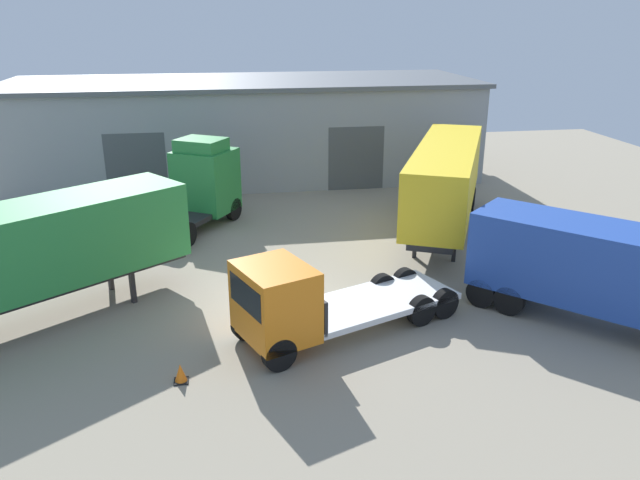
{
  "coord_description": "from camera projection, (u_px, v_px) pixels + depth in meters",
  "views": [
    {
      "loc": [
        -1.73,
        -19.97,
        9.59
      ],
      "look_at": [
        1.89,
        1.58,
        1.6
      ],
      "focal_mm": 35.0,
      "sensor_mm": 36.0,
      "label": 1
    }
  ],
  "objects": [
    {
      "name": "traffic_cone",
      "position": [
        181.0,
        374.0,
        17.13
      ],
      "size": [
        0.4,
        0.4,
        0.55
      ],
      "color": "black",
      "rests_on": "ground_plane"
    },
    {
      "name": "ground_plane",
      "position": [
        275.0,
        300.0,
        22.06
      ],
      "size": [
        60.0,
        60.0,
        0.0
      ],
      "primitive_type": "plane",
      "color": "gray"
    },
    {
      "name": "flatbed_truck_orange",
      "position": [
        306.0,
        302.0,
        18.93
      ],
      "size": [
        7.68,
        4.97,
        2.7
      ],
      "rotation": [
        0.0,
        0.0,
        -2.76
      ],
      "color": "orange",
      "rests_on": "ground_plane"
    },
    {
      "name": "gravel_pile",
      "position": [
        4.0,
        225.0,
        26.87
      ],
      "size": [
        4.7,
        4.7,
        1.92
      ],
      "color": "#665B4C",
      "rests_on": "ground_plane"
    },
    {
      "name": "container_trailer_black",
      "position": [
        446.0,
        178.0,
        28.0
      ],
      "size": [
        7.09,
        11.24,
        4.08
      ],
      "rotation": [
        0.0,
        0.0,
        -2.01
      ],
      "color": "yellow",
      "rests_on": "ground_plane"
    },
    {
      "name": "tractor_unit_green",
      "position": [
        200.0,
        185.0,
        29.49
      ],
      "size": [
        5.33,
        6.48,
        4.07
      ],
      "rotation": [
        0.0,
        0.0,
        1.02
      ],
      "color": "#28843D",
      "rests_on": "ground_plane"
    },
    {
      "name": "warehouse_building",
      "position": [
        244.0,
        128.0,
        38.32
      ],
      "size": [
        28.0,
        9.78,
        5.8
      ],
      "color": "#93999E",
      "rests_on": "ground_plane"
    },
    {
      "name": "box_truck_grey",
      "position": [
        589.0,
        267.0,
        20.04
      ],
      "size": [
        6.96,
        7.17,
        3.31
      ],
      "rotation": [
        0.0,
        0.0,
        -0.81
      ],
      "color": "gray",
      "rests_on": "ground_plane"
    },
    {
      "name": "container_trailer_green",
      "position": [
        26.0,
        252.0,
        19.53
      ],
      "size": [
        9.84,
        8.15,
        3.96
      ],
      "rotation": [
        0.0,
        0.0,
        0.63
      ],
      "color": "#28843D",
      "rests_on": "ground_plane"
    }
  ]
}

